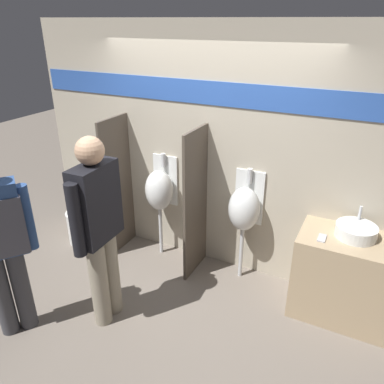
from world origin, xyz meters
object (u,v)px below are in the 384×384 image
at_px(cell_phone, 322,238).
at_px(urinal_near_counter, 160,190).
at_px(urinal_far, 244,209).
at_px(sink_basin, 356,231).
at_px(person_with_lanyard, 99,226).
at_px(toilet, 86,219).

bearing_deg(cell_phone, urinal_near_counter, 172.43).
xyz_separation_m(cell_phone, urinal_far, (-0.84, 0.25, -0.01)).
relative_size(sink_basin, cell_phone, 2.63).
height_order(cell_phone, urinal_far, urinal_far).
relative_size(cell_phone, urinal_near_counter, 0.11).
bearing_deg(person_with_lanyard, toilet, 46.22).
bearing_deg(person_with_lanyard, sink_basin, -63.50).
xyz_separation_m(cell_phone, toilet, (-2.94, 0.07, -0.58)).
bearing_deg(urinal_far, person_with_lanyard, -128.08).
bearing_deg(urinal_near_counter, sink_basin, -2.03).
bearing_deg(person_with_lanyard, urinal_near_counter, 2.89).
relative_size(cell_phone, person_with_lanyard, 0.08).
relative_size(urinal_far, person_with_lanyard, 0.69).
height_order(sink_basin, toilet, sink_basin).
distance_m(sink_basin, cell_phone, 0.32).
relative_size(toilet, person_with_lanyard, 0.47).
height_order(sink_basin, person_with_lanyard, person_with_lanyard).
distance_m(cell_phone, toilet, 2.99).
distance_m(sink_basin, person_with_lanyard, 2.33).
distance_m(sink_basin, urinal_near_counter, 2.15).
bearing_deg(urinal_far, cell_phone, -16.69).
bearing_deg(urinal_near_counter, toilet, -170.49).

